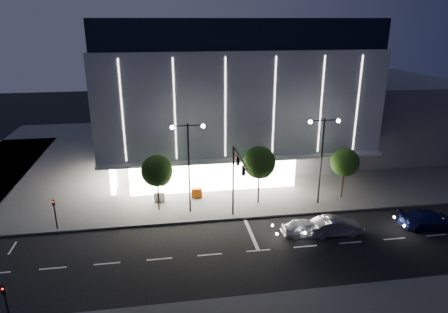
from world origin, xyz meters
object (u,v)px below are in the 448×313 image
ped_signal_near (6,301)px  barrier_c (197,193)px  car_third (430,220)px  barrier_a (197,193)px  barrier_b (160,197)px  tree_left (157,173)px  street_lamp_east (322,149)px  street_lamp_west (189,155)px  traffic_mast (236,173)px  car_lead (306,228)px  tree_right (345,164)px  ped_signal_far (55,211)px  tree_mid (259,164)px  car_second (335,226)px

ped_signal_near → barrier_c: 21.27m
ped_signal_near → car_third: (33.19, 7.38, -1.10)m
barrier_a → barrier_b: size_ratio=1.00×
car_third → tree_left: bearing=77.3°
street_lamp_east → barrier_b: size_ratio=8.18×
street_lamp_west → ped_signal_near: size_ratio=3.00×
barrier_a → barrier_b: 3.86m
traffic_mast → barrier_b: traffic_mast is taller
street_lamp_east → car_lead: street_lamp_east is taller
tree_right → car_lead: bearing=-133.5°
ped_signal_far → tree_mid: (19.03, 2.52, 2.45)m
ped_signal_far → car_second: ped_signal_far is taller
tree_right → street_lamp_east: bearing=-161.4°
car_third → barrier_b: bearing=73.6°
tree_mid → tree_right: 9.01m
street_lamp_east → car_second: 7.94m
barrier_b → barrier_c: (3.89, 0.57, 0.00)m
ped_signal_far → tree_right: tree_right is taller
ped_signal_near → barrier_b: ped_signal_near is taller
traffic_mast → tree_mid: traffic_mast is taller
street_lamp_west → traffic_mast: bearing=-33.6°
tree_right → tree_mid: bearing=180.0°
street_lamp_east → car_third: street_lamp_east is taller
ped_signal_near → car_third: 34.02m
tree_left → street_lamp_east: bearing=-3.7°
traffic_mast → barrier_b: size_ratio=6.43×
ped_signal_far → ped_signal_near: 12.00m
barrier_b → barrier_a: bearing=8.8°
tree_left → car_lead: size_ratio=1.33×
traffic_mast → street_lamp_west: size_ratio=0.79×
street_lamp_west → barrier_a: street_lamp_west is taller
ped_signal_far → barrier_b: (9.07, 4.26, -1.24)m
street_lamp_east → tree_mid: (-5.97, 1.02, -1.62)m
ped_signal_far → tree_right: 28.21m
tree_left → barrier_a: bearing=28.1°
tree_mid → barrier_b: (-9.96, 1.74, -3.68)m
traffic_mast → car_second: 9.81m
street_lamp_west → car_lead: 12.36m
traffic_mast → street_lamp_east: size_ratio=0.79×
traffic_mast → car_third: 18.04m
car_lead → barrier_b: size_ratio=3.90×
traffic_mast → ped_signal_far: size_ratio=2.36×
street_lamp_west → tree_left: bearing=161.1°
car_second → barrier_a: 14.48m
ped_signal_near → tree_mid: size_ratio=0.49×
traffic_mast → street_lamp_west: 4.89m
traffic_mast → tree_right: bearing=17.0°
car_lead → car_third: (11.56, -0.40, 0.06)m
ped_signal_near → barrier_b: bearing=60.9°
barrier_b → street_lamp_east: bearing=-5.9°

